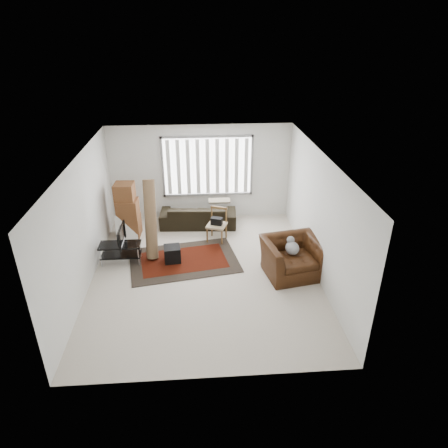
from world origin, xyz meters
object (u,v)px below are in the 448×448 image
object	(u,v)px
tv_stand	(120,249)
side_chair	(217,223)
moving_boxes	(127,212)
sofa	(198,212)
armchair	(293,255)

from	to	relation	value
tv_stand	side_chair	bearing A→B (deg)	21.63
moving_boxes	sofa	bearing A→B (deg)	13.60
tv_stand	armchair	distance (m)	3.99
moving_boxes	side_chair	bearing A→B (deg)	-10.84
tv_stand	sofa	world-z (taller)	sofa
moving_boxes	armchair	size ratio (longest dim) A/B	1.00
armchair	moving_boxes	bearing A→B (deg)	140.93
side_chair	armchair	distance (m)	2.32
sofa	side_chair	bearing A→B (deg)	121.57
armchair	tv_stand	bearing A→B (deg)	158.43
side_chair	armchair	xyz separation A→B (m)	(1.60, -1.68, -0.01)
sofa	side_chair	distance (m)	1.01
tv_stand	armchair	xyz separation A→B (m)	(3.92, -0.76, 0.13)
moving_boxes	sofa	distance (m)	1.92
moving_boxes	sofa	size ratio (longest dim) A/B	0.70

